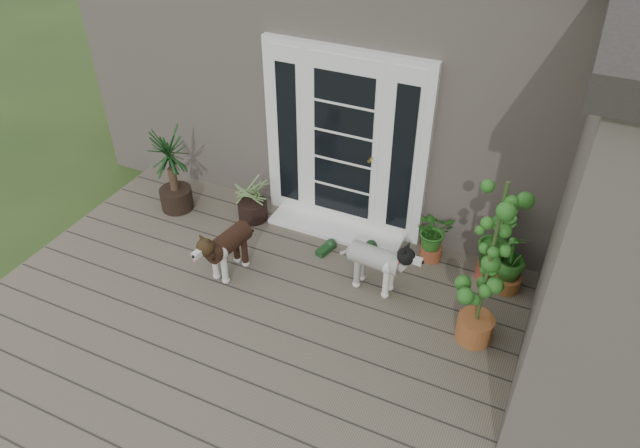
% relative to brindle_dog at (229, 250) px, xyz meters
% --- Properties ---
extents(deck, '(6.20, 4.60, 0.12)m').
position_rel_brindle_dog_xyz_m(deck, '(0.93, -0.87, -0.36)').
color(deck, '#6B5B4C').
rests_on(deck, ground).
extents(house_main, '(7.40, 4.00, 3.10)m').
position_rel_brindle_dog_xyz_m(house_main, '(0.93, 3.38, 1.13)').
color(house_main, '#665E54').
rests_on(house_main, ground).
extents(door_unit, '(1.90, 0.14, 2.15)m').
position_rel_brindle_dog_xyz_m(door_unit, '(0.73, 1.33, 0.78)').
color(door_unit, white).
rests_on(door_unit, deck).
extents(door_step, '(1.60, 0.40, 0.05)m').
position_rel_brindle_dog_xyz_m(door_step, '(0.73, 1.13, -0.27)').
color(door_step, white).
rests_on(door_step, deck).
extents(brindle_dog, '(0.42, 0.76, 0.60)m').
position_rel_brindle_dog_xyz_m(brindle_dog, '(0.00, 0.00, 0.00)').
color(brindle_dog, '#321C12').
rests_on(brindle_dog, deck).
extents(white_dog, '(0.73, 0.35, 0.60)m').
position_rel_brindle_dog_xyz_m(white_dog, '(1.48, 0.41, -0.00)').
color(white_dog, silver).
rests_on(white_dog, deck).
extents(spider_plant, '(0.70, 0.70, 0.63)m').
position_rel_brindle_dog_xyz_m(spider_plant, '(-0.28, 0.95, 0.02)').
color(spider_plant, '#90B46F').
rests_on(spider_plant, deck).
extents(yucca, '(0.87, 0.87, 1.08)m').
position_rel_brindle_dog_xyz_m(yucca, '(-1.24, 0.74, 0.24)').
color(yucca, black).
rests_on(yucca, deck).
extents(herb_a, '(0.57, 0.57, 0.52)m').
position_rel_brindle_dog_xyz_m(herb_a, '(1.89, 1.13, -0.04)').
color(herb_a, '#285618').
rests_on(herb_a, deck).
extents(herb_b, '(0.48, 0.48, 0.66)m').
position_rel_brindle_dog_xyz_m(herb_b, '(2.53, 1.09, 0.03)').
color(herb_b, '#16501A').
rests_on(herb_b, deck).
extents(herb_c, '(0.50, 0.50, 0.55)m').
position_rel_brindle_dog_xyz_m(herb_c, '(2.73, 1.00, -0.02)').
color(herb_c, '#235A19').
rests_on(herb_c, deck).
extents(sapling, '(0.56, 0.56, 1.83)m').
position_rel_brindle_dog_xyz_m(sapling, '(2.59, 0.16, 0.62)').
color(sapling, '#205719').
rests_on(sapling, deck).
extents(clog_left, '(0.21, 0.33, 0.09)m').
position_rel_brindle_dog_xyz_m(clog_left, '(0.79, 0.74, -0.25)').
color(clog_left, '#163817').
rests_on(clog_left, deck).
extents(clog_right, '(0.29, 0.37, 0.10)m').
position_rel_brindle_dog_xyz_m(clog_right, '(1.19, 0.90, -0.25)').
color(clog_right, '#153516').
rests_on(clog_right, deck).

